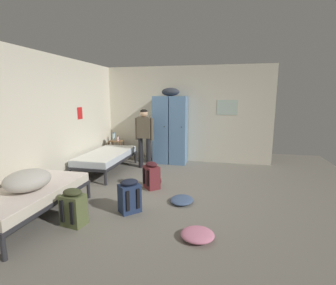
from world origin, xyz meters
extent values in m
plane|color=slate|center=(0.00, 0.00, 0.00)|extent=(8.07, 8.07, 0.00)
cube|color=beige|center=(0.00, 2.55, 1.34)|extent=(4.70, 0.06, 2.67)
cube|color=beige|center=(-2.32, 0.00, 1.34)|extent=(0.06, 5.05, 2.67)
cube|color=#B7CCBC|center=(1.13, 2.52, 1.55)|extent=(0.55, 0.01, 0.40)
cube|color=red|center=(-2.29, 0.88, 1.45)|extent=(0.01, 0.20, 0.28)
cube|color=#5B84B2|center=(-0.61, 2.24, 0.93)|extent=(0.44, 0.52, 1.85)
cylinder|color=black|center=(-0.49, 1.97, 1.05)|extent=(0.02, 0.03, 0.02)
cube|color=#5B84B2|center=(-0.15, 2.24, 0.93)|extent=(0.44, 0.52, 1.85)
cylinder|color=black|center=(-0.03, 1.97, 1.05)|extent=(0.02, 0.03, 0.02)
ellipsoid|color=#333842|center=(-0.38, 2.24, 1.96)|extent=(0.48, 0.36, 0.22)
cylinder|color=brown|center=(-2.17, 2.07, 0.28)|extent=(0.03, 0.03, 0.55)
cylinder|color=brown|center=(-1.82, 2.07, 0.28)|extent=(0.03, 0.03, 0.55)
cylinder|color=brown|center=(-2.17, 2.34, 0.28)|extent=(0.03, 0.03, 0.55)
cylinder|color=brown|center=(-1.82, 2.34, 0.28)|extent=(0.03, 0.03, 0.55)
cube|color=brown|center=(-1.99, 2.21, 0.19)|extent=(0.38, 0.30, 0.02)
cube|color=brown|center=(-1.99, 2.21, 0.56)|extent=(0.38, 0.30, 0.02)
cylinder|color=#28282D|center=(-1.32, -2.38, 0.14)|extent=(0.06, 0.06, 0.28)
cylinder|color=#28282D|center=(-2.16, -0.54, 0.14)|extent=(0.06, 0.06, 0.28)
cylinder|color=#28282D|center=(-1.32, -0.54, 0.14)|extent=(0.06, 0.06, 0.28)
cube|color=#28282D|center=(-1.74, -1.46, 0.31)|extent=(0.90, 1.90, 0.06)
cube|color=beige|center=(-1.74, -1.46, 0.41)|extent=(0.87, 1.84, 0.14)
cube|color=silver|center=(-1.74, -1.46, 0.49)|extent=(0.86, 1.82, 0.01)
cylinder|color=#28282D|center=(-2.16, 0.14, 0.14)|extent=(0.06, 0.06, 0.28)
cylinder|color=#28282D|center=(-1.32, 0.14, 0.14)|extent=(0.06, 0.06, 0.28)
cylinder|color=#28282D|center=(-2.16, 1.98, 0.14)|extent=(0.06, 0.06, 0.28)
cylinder|color=#28282D|center=(-1.32, 1.98, 0.14)|extent=(0.06, 0.06, 0.28)
cube|color=#28282D|center=(-1.74, 1.06, 0.31)|extent=(0.90, 1.90, 0.06)
cube|color=silver|center=(-1.74, 1.06, 0.41)|extent=(0.87, 1.84, 0.14)
cube|color=white|center=(-1.74, 1.06, 0.49)|extent=(0.86, 1.82, 0.01)
ellipsoid|color=#B7B2A8|center=(-1.72, -1.51, 0.64)|extent=(0.61, 0.69, 0.30)
cylinder|color=black|center=(-0.82, 1.59, 0.40)|extent=(0.12, 0.12, 0.79)
cylinder|color=black|center=(-1.03, 1.59, 0.40)|extent=(0.12, 0.12, 0.79)
cube|color=brown|center=(-0.92, 1.59, 1.06)|extent=(0.33, 0.19, 0.54)
cylinder|color=brown|center=(-0.72, 1.59, 1.02)|extent=(0.08, 0.08, 0.56)
cylinder|color=brown|center=(-1.13, 1.59, 1.02)|extent=(0.08, 0.08, 0.56)
sphere|color=#DBAD89|center=(-0.92, 1.59, 1.42)|extent=(0.19, 0.19, 0.19)
ellipsoid|color=black|center=(-0.92, 1.59, 1.47)|extent=(0.18, 0.18, 0.11)
cylinder|color=#B2DBEA|center=(-2.07, 2.23, 0.67)|extent=(0.07, 0.07, 0.20)
cylinder|color=#2666B2|center=(-2.07, 2.23, 0.79)|extent=(0.04, 0.04, 0.04)
cylinder|color=beige|center=(-1.92, 2.17, 0.63)|extent=(0.06, 0.06, 0.13)
cylinder|color=black|center=(-1.92, 2.17, 0.71)|extent=(0.03, 0.03, 0.03)
cube|color=#566038|center=(-1.01, -1.48, 0.23)|extent=(0.35, 0.29, 0.46)
ellipsoid|color=#383D23|center=(-0.99, -1.33, 0.15)|extent=(0.25, 0.12, 0.20)
ellipsoid|color=#383D23|center=(-1.01, -1.48, 0.50)|extent=(0.32, 0.26, 0.10)
cube|color=black|center=(-0.95, -1.63, 0.25)|extent=(0.05, 0.03, 0.32)
cube|color=black|center=(-1.12, -1.60, 0.25)|extent=(0.05, 0.03, 0.32)
cube|color=maroon|center=(-0.33, 0.19, 0.23)|extent=(0.39, 0.40, 0.46)
ellipsoid|color=#42191E|center=(-0.22, 0.30, 0.15)|extent=(0.22, 0.23, 0.20)
ellipsoid|color=#42191E|center=(-0.33, 0.19, 0.50)|extent=(0.35, 0.36, 0.10)
cube|color=black|center=(-0.37, 0.04, 0.25)|extent=(0.05, 0.05, 0.32)
cube|color=black|center=(-0.49, 0.17, 0.25)|extent=(0.05, 0.05, 0.32)
cube|color=navy|center=(-0.37, -0.91, 0.23)|extent=(0.40, 0.40, 0.46)
ellipsoid|color=black|center=(-0.48, -0.80, 0.15)|extent=(0.23, 0.23, 0.20)
ellipsoid|color=black|center=(-0.37, -0.91, 0.50)|extent=(0.36, 0.36, 0.10)
cube|color=black|center=(-0.22, -0.94, 0.25)|extent=(0.05, 0.05, 0.32)
cube|color=black|center=(-0.34, -1.06, 0.25)|extent=(0.05, 0.05, 0.32)
ellipsoid|color=pink|center=(0.78, -1.45, 0.06)|extent=(0.45, 0.43, 0.11)
ellipsoid|color=#42567A|center=(0.39, -0.36, 0.04)|extent=(0.40, 0.47, 0.09)
camera|label=1|loc=(1.06, -4.48, 1.85)|focal=26.82mm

